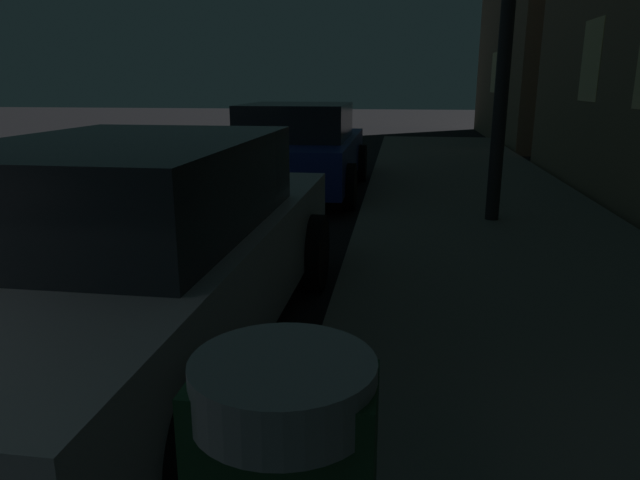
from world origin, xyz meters
The scene contains 2 objects.
car_silver centered at (2.85, 3.12, 0.71)m, with size 2.05×4.59×1.43m.
car_blue centered at (2.85, 9.11, 0.71)m, with size 2.07×4.13×1.43m.
Camera 1 is at (4.49, -0.26, 1.76)m, focal length 32.73 mm.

